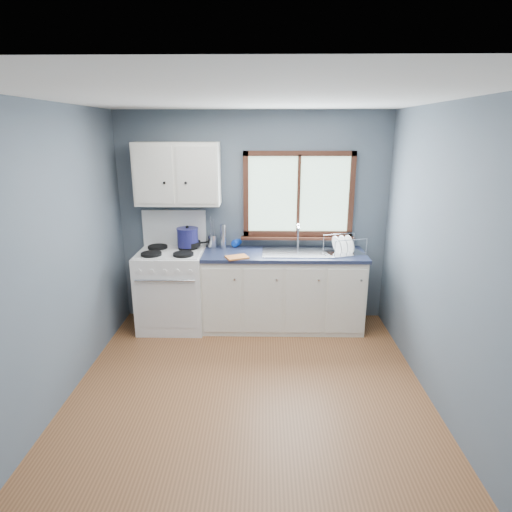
{
  "coord_description": "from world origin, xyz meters",
  "views": [
    {
      "loc": [
        0.12,
        -3.25,
        2.27
      ],
      "look_at": [
        0.05,
        0.9,
        1.05
      ],
      "focal_mm": 30.0,
      "sensor_mm": 36.0,
      "label": 1
    }
  ],
  "objects_px": {
    "sink": "(299,258)",
    "stockpot": "(188,237)",
    "base_cabinets": "(283,294)",
    "thermos": "(223,236)",
    "skillet": "(190,244)",
    "gas_range": "(172,287)",
    "utensil_crock": "(213,241)",
    "dish_rack": "(344,249)"
  },
  "relations": [
    {
      "from": "sink",
      "to": "stockpot",
      "type": "distance_m",
      "value": 1.32
    },
    {
      "from": "base_cabinets",
      "to": "stockpot",
      "type": "relative_size",
      "value": 6.69
    },
    {
      "from": "sink",
      "to": "thermos",
      "type": "bearing_deg",
      "value": 169.05
    },
    {
      "from": "base_cabinets",
      "to": "skillet",
      "type": "bearing_deg",
      "value": 173.26
    },
    {
      "from": "sink",
      "to": "gas_range",
      "type": "bearing_deg",
      "value": -179.29
    },
    {
      "from": "sink",
      "to": "thermos",
      "type": "distance_m",
      "value": 0.93
    },
    {
      "from": "gas_range",
      "to": "thermos",
      "type": "distance_m",
      "value": 0.85
    },
    {
      "from": "utensil_crock",
      "to": "dish_rack",
      "type": "bearing_deg",
      "value": -9.0
    },
    {
      "from": "gas_range",
      "to": "dish_rack",
      "type": "height_order",
      "value": "gas_range"
    },
    {
      "from": "skillet",
      "to": "thermos",
      "type": "distance_m",
      "value": 0.41
    },
    {
      "from": "utensil_crock",
      "to": "dish_rack",
      "type": "relative_size",
      "value": 0.78
    },
    {
      "from": "skillet",
      "to": "dish_rack",
      "type": "distance_m",
      "value": 1.8
    },
    {
      "from": "base_cabinets",
      "to": "stockpot",
      "type": "bearing_deg",
      "value": 174.32
    },
    {
      "from": "stockpot",
      "to": "base_cabinets",
      "type": "bearing_deg",
      "value": -5.68
    },
    {
      "from": "sink",
      "to": "utensil_crock",
      "type": "bearing_deg",
      "value": 168.3
    },
    {
      "from": "base_cabinets",
      "to": "stockpot",
      "type": "distance_m",
      "value": 1.31
    },
    {
      "from": "dish_rack",
      "to": "gas_range",
      "type": "bearing_deg",
      "value": 162.2
    },
    {
      "from": "gas_range",
      "to": "skillet",
      "type": "xyz_separation_m",
      "value": [
        0.2,
        0.15,
        0.49
      ]
    },
    {
      "from": "base_cabinets",
      "to": "skillet",
      "type": "height_order",
      "value": "skillet"
    },
    {
      "from": "base_cabinets",
      "to": "dish_rack",
      "type": "xyz_separation_m",
      "value": [
        0.69,
        -0.03,
        0.57
      ]
    },
    {
      "from": "sink",
      "to": "skillet",
      "type": "height_order",
      "value": "sink"
    },
    {
      "from": "utensil_crock",
      "to": "skillet",
      "type": "bearing_deg",
      "value": -163.13
    },
    {
      "from": "skillet",
      "to": "thermos",
      "type": "bearing_deg",
      "value": -12.95
    },
    {
      "from": "thermos",
      "to": "dish_rack",
      "type": "height_order",
      "value": "thermos"
    },
    {
      "from": "stockpot",
      "to": "dish_rack",
      "type": "height_order",
      "value": "stockpot"
    },
    {
      "from": "gas_range",
      "to": "base_cabinets",
      "type": "xyz_separation_m",
      "value": [
        1.31,
        0.02,
        -0.08
      ]
    },
    {
      "from": "sink",
      "to": "stockpot",
      "type": "height_order",
      "value": "sink"
    },
    {
      "from": "gas_range",
      "to": "sink",
      "type": "xyz_separation_m",
      "value": [
        1.49,
        0.02,
        0.37
      ]
    },
    {
      "from": "base_cabinets",
      "to": "dish_rack",
      "type": "relative_size",
      "value": 3.82
    },
    {
      "from": "stockpot",
      "to": "dish_rack",
      "type": "relative_size",
      "value": 0.57
    },
    {
      "from": "thermos",
      "to": "dish_rack",
      "type": "relative_size",
      "value": 0.6
    },
    {
      "from": "utensil_crock",
      "to": "dish_rack",
      "type": "distance_m",
      "value": 1.55
    },
    {
      "from": "stockpot",
      "to": "utensil_crock",
      "type": "distance_m",
      "value": 0.31
    },
    {
      "from": "gas_range",
      "to": "dish_rack",
      "type": "bearing_deg",
      "value": -0.35
    },
    {
      "from": "sink",
      "to": "stockpot",
      "type": "bearing_deg",
      "value": 175.08
    },
    {
      "from": "stockpot",
      "to": "thermos",
      "type": "relative_size",
      "value": 0.95
    },
    {
      "from": "utensil_crock",
      "to": "stockpot",
      "type": "bearing_deg",
      "value": -160.45
    },
    {
      "from": "stockpot",
      "to": "utensil_crock",
      "type": "height_order",
      "value": "utensil_crock"
    },
    {
      "from": "stockpot",
      "to": "utensil_crock",
      "type": "bearing_deg",
      "value": 19.55
    },
    {
      "from": "skillet",
      "to": "stockpot",
      "type": "bearing_deg",
      "value": -147.58
    },
    {
      "from": "sink",
      "to": "dish_rack",
      "type": "relative_size",
      "value": 1.73
    },
    {
      "from": "gas_range",
      "to": "utensil_crock",
      "type": "xyz_separation_m",
      "value": [
        0.46,
        0.23,
        0.5
      ]
    }
  ]
}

